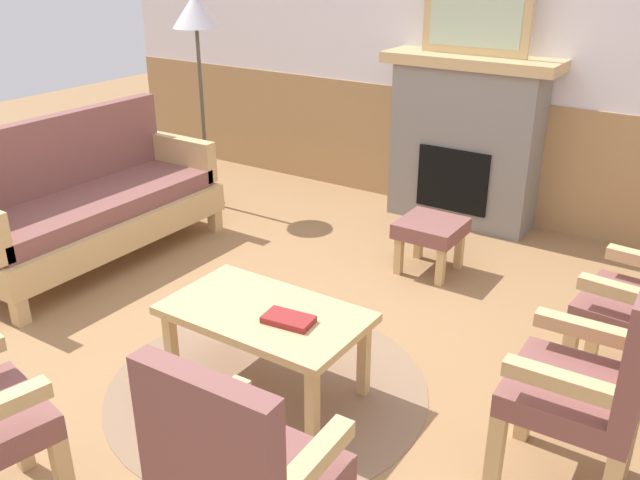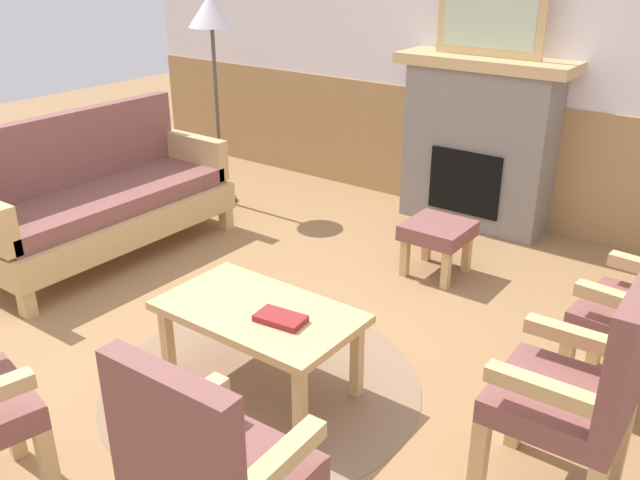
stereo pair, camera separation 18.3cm
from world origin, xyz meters
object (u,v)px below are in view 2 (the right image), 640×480
(fireplace, at_px, (478,142))
(book_on_table, at_px, (280,318))
(framed_picture, at_px, (491,16))
(floor_lamp_by_couch, at_px, (212,24))
(coffee_table, at_px, (259,318))
(couch, at_px, (101,201))
(footstool, at_px, (438,234))
(armchair_front_left, at_px, (209,473))
(armchair_by_window_left, at_px, (582,388))

(fireplace, height_order, book_on_table, fireplace)
(framed_picture, bearing_deg, floor_lamp_by_couch, -156.66)
(coffee_table, distance_m, floor_lamp_by_couch, 2.90)
(floor_lamp_by_couch, bearing_deg, book_on_table, -40.04)
(framed_picture, bearing_deg, coffee_table, -87.85)
(couch, height_order, footstool, couch)
(book_on_table, relative_size, armchair_front_left, 0.23)
(coffee_table, xyz_separation_m, floor_lamp_by_couch, (-2.01, 1.79, 1.06))
(framed_picture, bearing_deg, book_on_table, -84.43)
(coffee_table, bearing_deg, book_on_table, -10.44)
(coffee_table, height_order, footstool, coffee_table)
(framed_picture, xyz_separation_m, couch, (-1.82, -2.08, -1.16))
(couch, bearing_deg, armchair_by_window_left, -6.87)
(floor_lamp_by_couch, bearing_deg, coffee_table, -41.75)
(fireplace, relative_size, book_on_table, 5.70)
(footstool, xyz_separation_m, armchair_front_left, (0.58, -2.63, 0.25))
(fireplace, relative_size, armchair_front_left, 1.33)
(coffee_table, distance_m, armchair_by_window_left, 1.47)
(coffee_table, height_order, book_on_table, book_on_table)
(framed_picture, xyz_separation_m, book_on_table, (0.26, -2.65, -1.10))
(footstool, xyz_separation_m, armchair_by_window_left, (1.36, -1.51, 0.25))
(armchair_by_window_left, bearing_deg, footstool, 132.08)
(armchair_front_left, bearing_deg, coffee_table, 124.29)
(couch, relative_size, coffee_table, 1.88)
(armchair_by_window_left, height_order, armchair_front_left, same)
(fireplace, distance_m, framed_picture, 0.91)
(coffee_table, bearing_deg, fireplace, 92.15)
(floor_lamp_by_couch, bearing_deg, framed_picture, 23.34)
(book_on_table, xyz_separation_m, armchair_front_left, (0.51, -0.96, 0.08))
(armchair_by_window_left, height_order, floor_lamp_by_couch, floor_lamp_by_couch)
(framed_picture, height_order, footstool, framed_picture)
(fireplace, xyz_separation_m, footstool, (0.20, -0.98, -0.37))
(fireplace, bearing_deg, armchair_front_left, -77.91)
(couch, xyz_separation_m, coffee_table, (1.92, -0.54, -0.01))
(coffee_table, bearing_deg, armchair_front_left, -55.71)
(book_on_table, height_order, floor_lamp_by_couch, floor_lamp_by_couch)
(couch, bearing_deg, fireplace, 48.77)
(coffee_table, bearing_deg, framed_picture, 92.15)
(book_on_table, xyz_separation_m, armchair_by_window_left, (1.30, 0.16, 0.08))
(coffee_table, distance_m, armchair_front_left, 1.21)
(armchair_front_left, bearing_deg, footstool, 102.33)
(fireplace, xyz_separation_m, armchair_by_window_left, (1.56, -2.48, -0.11))
(book_on_table, height_order, armchair_by_window_left, armchair_by_window_left)
(book_on_table, bearing_deg, couch, 164.63)
(book_on_table, distance_m, armchair_front_left, 1.09)
(framed_picture, relative_size, armchair_by_window_left, 0.82)
(book_on_table, bearing_deg, fireplace, 95.58)
(fireplace, bearing_deg, footstool, -78.55)
(footstool, relative_size, armchair_by_window_left, 0.41)
(framed_picture, height_order, couch, framed_picture)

